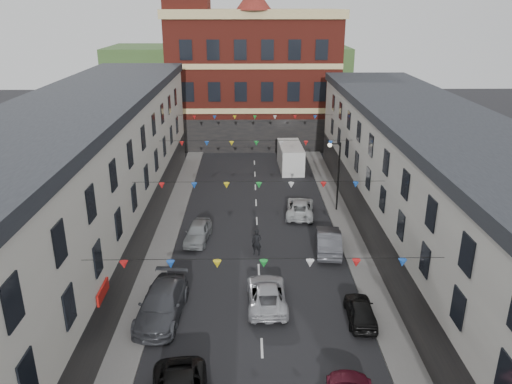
{
  "coord_description": "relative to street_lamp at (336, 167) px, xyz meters",
  "views": [
    {
      "loc": [
        -0.61,
        -25.0,
        16.39
      ],
      "look_at": [
        -0.14,
        7.06,
        4.37
      ],
      "focal_mm": 35.0,
      "sensor_mm": 36.0,
      "label": 1
    }
  ],
  "objects": [
    {
      "name": "ground",
      "position": [
        -6.55,
        -14.0,
        -3.9
      ],
      "size": [
        160.0,
        160.0,
        0.0
      ],
      "primitive_type": "plane",
      "color": "black",
      "rests_on": "ground"
    },
    {
      "name": "pavement_left",
      "position": [
        -13.45,
        -12.0,
        -3.83
      ],
      "size": [
        1.8,
        64.0,
        0.15
      ],
      "primitive_type": "cube",
      "color": "#605E5B",
      "rests_on": "ground"
    },
    {
      "name": "pavement_right",
      "position": [
        0.35,
        -12.0,
        -3.83
      ],
      "size": [
        1.8,
        64.0,
        0.15
      ],
      "primitive_type": "cube",
      "color": "#605E5B",
      "rests_on": "ground"
    },
    {
      "name": "terrace_left",
      "position": [
        -18.33,
        -13.0,
        1.44
      ],
      "size": [
        8.4,
        56.0,
        10.7
      ],
      "color": "beige",
      "rests_on": "ground"
    },
    {
      "name": "terrace_right",
      "position": [
        5.23,
        -13.0,
        0.95
      ],
      "size": [
        8.4,
        56.0,
        9.7
      ],
      "color": "beige",
      "rests_on": "ground"
    },
    {
      "name": "civic_building",
      "position": [
        -6.55,
        23.95,
        4.23
      ],
      "size": [
        20.6,
        13.3,
        18.5
      ],
      "color": "maroon",
      "rests_on": "ground"
    },
    {
      "name": "clock_tower",
      "position": [
        -14.05,
        21.0,
        11.03
      ],
      "size": [
        5.6,
        5.6,
        30.0
      ],
      "color": "maroon",
      "rests_on": "ground"
    },
    {
      "name": "distant_hill",
      "position": [
        -10.55,
        48.0,
        1.1
      ],
      "size": [
        40.0,
        14.0,
        10.0
      ],
      "primitive_type": "cube",
      "color": "#375327",
      "rests_on": "ground"
    },
    {
      "name": "street_lamp",
      "position": [
        0.0,
        0.0,
        0.0
      ],
      "size": [
        1.1,
        0.36,
        6.0
      ],
      "color": "black",
      "rests_on": "ground"
    },
    {
      "name": "car_left_d",
      "position": [
        -12.05,
        -15.12,
        -3.08
      ],
      "size": [
        2.75,
        5.84,
        1.65
      ],
      "primitive_type": "imported",
      "rotation": [
        0.0,
        0.0,
        -0.08
      ],
      "color": "#404248",
      "rests_on": "ground"
    },
    {
      "name": "car_left_e",
      "position": [
        -10.96,
        -5.47,
        -3.21
      ],
      "size": [
        2.09,
        4.25,
        1.39
      ],
      "primitive_type": "imported",
      "rotation": [
        0.0,
        0.0,
        -0.11
      ],
      "color": "gray",
      "rests_on": "ground"
    },
    {
      "name": "car_right_d",
      "position": [
        -1.05,
        -15.7,
        -3.27
      ],
      "size": [
        1.67,
        3.79,
        1.27
      ],
      "primitive_type": "imported",
      "rotation": [
        0.0,
        0.0,
        3.09
      ],
      "color": "black",
      "rests_on": "ground"
    },
    {
      "name": "car_right_e",
      "position": [
        -1.55,
        -7.27,
        -3.12
      ],
      "size": [
        2.17,
        4.94,
        1.58
      ],
      "primitive_type": "imported",
      "rotation": [
        0.0,
        0.0,
        3.04
      ],
      "color": "#4A4C52",
      "rests_on": "ground"
    },
    {
      "name": "car_right_f",
      "position": [
        -2.95,
        -0.77,
        -3.24
      ],
      "size": [
        2.73,
        4.99,
        1.32
      ],
      "primitive_type": "imported",
      "rotation": [
        0.0,
        0.0,
        3.03
      ],
      "color": "silver",
      "rests_on": "ground"
    },
    {
      "name": "moving_car",
      "position": [
        -6.17,
        -14.0,
        -3.23
      ],
      "size": [
        2.33,
        4.9,
        1.35
      ],
      "primitive_type": "imported",
      "rotation": [
        0.0,
        0.0,
        3.16
      ],
      "color": "#B2B3BA",
      "rests_on": "ground"
    },
    {
      "name": "white_van",
      "position": [
        -2.75,
        11.76,
        -2.59
      ],
      "size": [
        2.49,
        6.03,
        2.64
      ],
      "primitive_type": "cube",
      "rotation": [
        0.0,
        0.0,
        0.03
      ],
      "color": "silver",
      "rests_on": "ground"
    },
    {
      "name": "pedestrian",
      "position": [
        -6.65,
        -7.8,
        -2.95
      ],
      "size": [
        0.8,
        0.64,
        1.9
      ],
      "primitive_type": "imported",
      "rotation": [
        0.0,
        0.0,
        -0.3
      ],
      "color": "black",
      "rests_on": "ground"
    }
  ]
}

